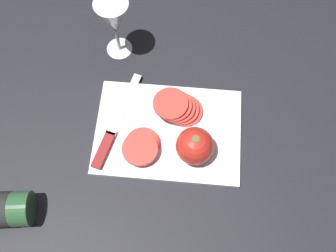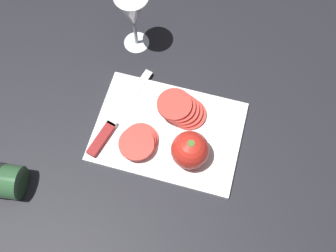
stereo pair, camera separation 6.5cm
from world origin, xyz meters
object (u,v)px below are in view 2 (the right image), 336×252
(wine_glass, at_px, (133,13))
(tomato_slice_stack_far, at_px, (182,109))
(knife, at_px, (108,130))
(whole_tomato, at_px, (190,150))
(tomato_slice_stack_near, at_px, (139,142))

(wine_glass, distance_m, tomato_slice_stack_far, 0.26)
(knife, xyz_separation_m, tomato_slice_stack_far, (0.16, 0.09, 0.02))
(knife, bearing_deg, whole_tomato, -78.25)
(whole_tomato, bearing_deg, knife, 176.93)
(tomato_slice_stack_near, bearing_deg, tomato_slice_stack_far, 53.10)
(knife, relative_size, tomato_slice_stack_far, 2.17)
(whole_tomato, bearing_deg, tomato_slice_stack_near, -179.57)
(whole_tomato, relative_size, knife, 0.34)
(tomato_slice_stack_near, bearing_deg, whole_tomato, 0.43)
(wine_glass, bearing_deg, whole_tomato, -52.44)
(wine_glass, xyz_separation_m, knife, (0.01, -0.27, -0.11))
(wine_glass, relative_size, tomato_slice_stack_near, 1.76)
(tomato_slice_stack_far, bearing_deg, knife, -149.98)
(tomato_slice_stack_near, height_order, tomato_slice_stack_far, tomato_slice_stack_far)
(tomato_slice_stack_near, bearing_deg, wine_glass, 108.20)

